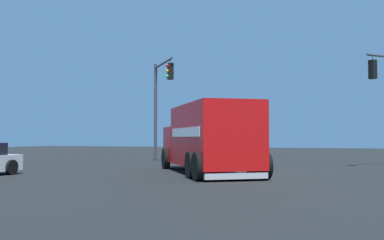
{
  "coord_description": "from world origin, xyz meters",
  "views": [
    {
      "loc": [
        -4.61,
        18.15,
        1.51
      ],
      "look_at": [
        2.06,
        0.42,
        2.28
      ],
      "focal_mm": 41.14,
      "sensor_mm": 36.0,
      "label": 1
    }
  ],
  "objects": [
    {
      "name": "ground_plane",
      "position": [
        0.0,
        0.0,
        0.0
      ],
      "size": [
        100.0,
        100.0,
        0.0
      ],
      "primitive_type": "plane",
      "color": "black"
    },
    {
      "name": "delivery_truck",
      "position": [
        1.32,
        0.43,
        1.5
      ],
      "size": [
        6.53,
        7.9,
        2.88
      ],
      "color": "red",
      "rests_on": "ground"
    },
    {
      "name": "traffic_light_secondary",
      "position": [
        6.93,
        -6.81,
        4.13
      ],
      "size": [
        2.57,
        3.05,
        6.33
      ],
      "color": "#38383D",
      "rests_on": "ground"
    }
  ]
}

